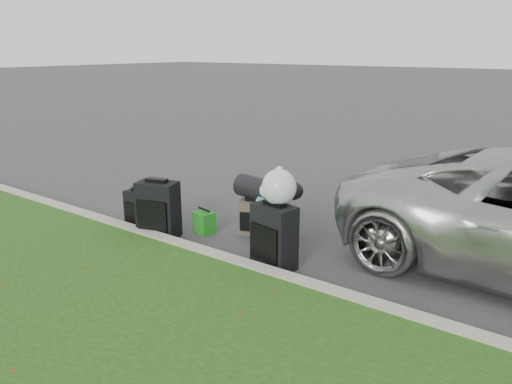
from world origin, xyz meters
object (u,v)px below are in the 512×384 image
Objects in this scene: suitcase_large_black_right at (274,237)px; tote_green at (204,222)px; tote_navy at (261,209)px; suitcase_small_black at (140,209)px; suitcase_large_black_left at (158,210)px; suitcase_teal at (273,220)px; suitcase_olive at (252,218)px.

suitcase_large_black_right is 1.45m from tote_green.
suitcase_large_black_right is 1.75m from tote_navy.
suitcase_small_black is at bearing -169.58° from suitcase_large_black_right.
suitcase_large_black_left reaches higher than suitcase_small_black.
suitcase_small_black reaches higher than tote_navy.
tote_navy is (-1.13, 1.32, -0.23)m from suitcase_large_black_right.
tote_green is (0.86, 0.36, -0.12)m from suitcase_small_black.
suitcase_large_black_left reaches higher than suitcase_large_black_right.
suitcase_small_black is at bearing -129.48° from tote_navy.
suitcase_large_black_left is at bearing -177.08° from suitcase_teal.
suitcase_large_black_left is 1.27× the size of suitcase_teal.
suitcase_small_black is at bearing 151.08° from suitcase_large_black_left.
suitcase_large_black_right is at bearing -48.72° from tote_navy.
tote_navy is at bearing 48.17° from suitcase_large_black_left.
suitcase_olive is 0.66m from tote_green.
suitcase_olive is (1.42, 0.71, -0.03)m from suitcase_small_black.
suitcase_large_black_left reaches higher than tote_navy.
suitcase_olive is at bearing 23.04° from suitcase_large_black_left.
tote_green is at bearing -170.81° from suitcase_olive.
suitcase_small_black is 2.25m from suitcase_large_black_right.
suitcase_olive reaches higher than tote_navy.
suitcase_olive is 1.60× the size of tote_green.
suitcase_small_black reaches higher than tote_green.
suitcase_large_black_left is at bearing -162.22° from suitcase_olive.
suitcase_small_black is 1.79× the size of tote_green.
suitcase_large_black_left is 1.78m from suitcase_large_black_right.
tote_navy is (0.26, 0.96, -0.01)m from tote_green.
suitcase_large_black_left is at bearing -113.83° from tote_navy.
suitcase_teal is 2.01× the size of tote_green.
suitcase_olive is 0.69m from tote_navy.
suitcase_olive is 1.09m from suitcase_large_black_right.
suitcase_teal is at bearing -44.06° from tote_navy.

